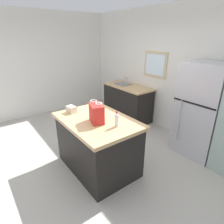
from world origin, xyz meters
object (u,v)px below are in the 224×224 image
Objects in this scene: kitchen_island at (98,144)px; bottle at (117,120)px; refrigerator at (202,111)px; small_box at (71,109)px; shopping_bag at (97,113)px.

bottle reaches higher than kitchen_island.
small_box is (-1.25, -2.00, 0.10)m from refrigerator.
refrigerator is 1.76m from bottle.
refrigerator is at bearing 57.91° from small_box.
shopping_bag is at bearing -33.61° from kitchen_island.
shopping_bag is (0.08, -0.06, 0.60)m from kitchen_island.
small_box reaches higher than kitchen_island.
bottle is (0.39, 0.09, 0.56)m from kitchen_island.
refrigerator reaches higher than bottle.
refrigerator reaches higher than kitchen_island.
bottle is at bearing 13.07° from kitchen_island.
refrigerator is 7.24× the size of bottle.
kitchen_island is 0.74m from small_box.
shopping_bag is 2.02× the size of small_box.
kitchen_island is at bearing 21.22° from small_box.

